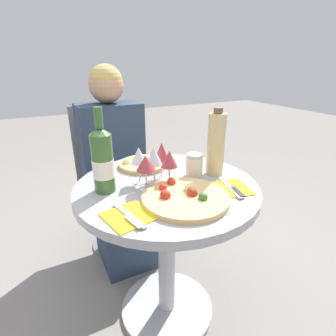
# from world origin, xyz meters

# --- Properties ---
(ground_plane) EXTENTS (12.00, 12.00, 0.00)m
(ground_plane) POSITION_xyz_m (0.00, 0.00, 0.00)
(ground_plane) COLOR gray
(ground_plane) RESTS_ON ground
(dining_table) EXTENTS (0.77, 0.77, 0.73)m
(dining_table) POSITION_xyz_m (0.00, 0.00, 0.54)
(dining_table) COLOR #B2B2B7
(dining_table) RESTS_ON ground_plane
(chair_behind_diner) EXTENTS (0.41, 0.41, 0.95)m
(chair_behind_diner) POSITION_xyz_m (-0.06, 0.70, 0.46)
(chair_behind_diner) COLOR slate
(chair_behind_diner) RESTS_ON ground_plane
(seated_diner) EXTENTS (0.36, 0.45, 1.19)m
(seated_diner) POSITION_xyz_m (-0.06, 0.55, 0.54)
(seated_diner) COLOR #28384C
(seated_diner) RESTS_ON ground_plane
(pizza_large) EXTENTS (0.33, 0.33, 0.05)m
(pizza_large) POSITION_xyz_m (-0.00, -0.15, 0.74)
(pizza_large) COLOR #DBB26B
(pizza_large) RESTS_ON dining_table
(pizza_small_far) EXTENTS (0.24, 0.24, 0.05)m
(pizza_small_far) POSITION_xyz_m (-0.02, 0.23, 0.74)
(pizza_small_far) COLOR tan
(pizza_small_far) RESTS_ON dining_table
(wine_bottle) EXTENTS (0.08, 0.08, 0.33)m
(wine_bottle) POSITION_xyz_m (-0.24, 0.06, 0.85)
(wine_bottle) COLOR #38602D
(wine_bottle) RESTS_ON dining_table
(tall_carafe) EXTENTS (0.08, 0.08, 0.30)m
(tall_carafe) POSITION_xyz_m (0.24, -0.00, 0.87)
(tall_carafe) COLOR tan
(tall_carafe) RESTS_ON dining_table
(sugar_shaker) EXTENTS (0.08, 0.08, 0.10)m
(sugar_shaker) POSITION_xyz_m (0.15, 0.02, 0.78)
(sugar_shaker) COLOR silver
(sugar_shaker) RESTS_ON dining_table
(wine_glass_front_left) EXTENTS (0.07, 0.07, 0.14)m
(wine_glass_front_left) POSITION_xyz_m (-0.09, -0.01, 0.83)
(wine_glass_front_left) COLOR silver
(wine_glass_front_left) RESTS_ON dining_table
(wine_glass_center) EXTENTS (0.07, 0.07, 0.16)m
(wine_glass_center) POSITION_xyz_m (-0.04, 0.03, 0.84)
(wine_glass_center) COLOR silver
(wine_glass_center) RESTS_ON dining_table
(wine_glass_back_left) EXTENTS (0.07, 0.07, 0.16)m
(wine_glass_back_left) POSITION_xyz_m (-0.09, 0.07, 0.84)
(wine_glass_back_left) COLOR silver
(wine_glass_back_left) RESTS_ON dining_table
(wine_glass_front_right) EXTENTS (0.07, 0.07, 0.15)m
(wine_glass_front_right) POSITION_xyz_m (0.01, -0.01, 0.83)
(wine_glass_front_right) COLOR silver
(wine_glass_front_right) RESTS_ON dining_table
(wine_glass_back_right) EXTENTS (0.07, 0.07, 0.16)m
(wine_glass_back_right) POSITION_xyz_m (0.01, 0.07, 0.84)
(wine_glass_back_right) COLOR silver
(wine_glass_back_right) RESTS_ON dining_table
(place_setting_left) EXTENTS (0.18, 0.19, 0.01)m
(place_setting_left) POSITION_xyz_m (-0.22, -0.17, 0.73)
(place_setting_left) COLOR yellow
(place_setting_left) RESTS_ON dining_table
(place_setting_right) EXTENTS (0.18, 0.19, 0.01)m
(place_setting_right) POSITION_xyz_m (0.21, -0.16, 0.73)
(place_setting_right) COLOR yellow
(place_setting_right) RESTS_ON dining_table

